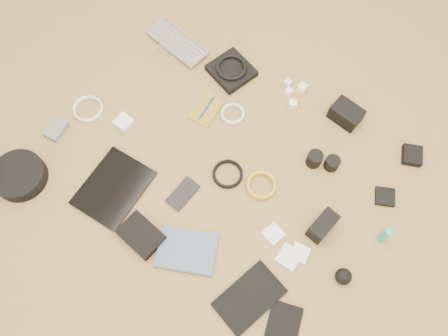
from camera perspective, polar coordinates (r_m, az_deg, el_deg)
The scene contains 33 objects.
laptop at distance 2.01m, azimuth -7.05°, elevation 15.22°, with size 0.30×0.21×0.02m, color #B6B5BA.
headphone_pouch at distance 1.92m, azimuth 0.96°, elevation 12.60°, with size 0.17×0.16×0.03m, color black.
headphones at distance 1.90m, azimuth 0.97°, elevation 13.02°, with size 0.14×0.14×0.02m, color black.
charger_a at distance 1.89m, azimuth 8.49°, elevation 9.84°, with size 0.03×0.03×0.03m, color white.
charger_b at distance 1.91m, azimuth 8.32°, elevation 11.00°, with size 0.03×0.03×0.03m, color white.
charger_c at distance 1.90m, azimuth 10.19°, elevation 10.27°, with size 0.03×0.03×0.03m, color white.
charger_d at distance 1.85m, azimuth 8.97°, elevation 8.26°, with size 0.03×0.03×0.03m, color white.
dslr_camera at distance 1.85m, azimuth 15.66°, elevation 6.81°, with size 0.12×0.09×0.07m, color black.
lens_pouch at distance 1.87m, azimuth 23.35°, elevation 1.53°, with size 0.07×0.08×0.03m, color black.
notebook_olive at distance 1.83m, azimuth -2.28°, elevation 7.71°, with size 0.10×0.15×0.01m, color olive.
pen_blue at distance 1.83m, azimuth -2.29°, elevation 7.83°, with size 0.01×0.01×0.12m, color #122799.
cable_white_a at distance 1.82m, azimuth 1.15°, elevation 6.99°, with size 0.10×0.10×0.01m, color silver.
lens_a at distance 1.73m, azimuth 11.72°, elevation 1.17°, with size 0.06×0.06×0.06m, color black.
lens_b at distance 1.74m, azimuth 13.93°, elevation 0.60°, with size 0.06×0.06×0.05m, color black.
card_reader at distance 1.77m, azimuth 20.28°, elevation -3.54°, with size 0.07×0.07×0.02m, color black.
power_brick at distance 1.83m, azimuth -12.97°, elevation 5.81°, with size 0.06×0.06×0.03m, color white.
cable_white_b at distance 1.91m, azimuth -17.28°, elevation 7.30°, with size 0.12×0.12×0.01m, color silver.
cable_black at distance 1.70m, azimuth 0.48°, elevation -0.86°, with size 0.12×0.12×0.01m, color black.
cable_yellow at distance 1.68m, azimuth 4.88°, elevation -2.33°, with size 0.12×0.12×0.01m, color gold.
flash at distance 1.63m, azimuth 12.76°, elevation -7.37°, with size 0.06×0.11×0.08m, color black.
lens_cleaner at distance 1.68m, azimuth 20.27°, elevation -8.21°, with size 0.03×0.03×0.09m, color #19A5A2.
battery_charger at distance 1.90m, azimuth -21.05°, elevation 4.73°, with size 0.06×0.09×0.03m, color slate.
tablet at distance 1.73m, azimuth -14.21°, elevation -2.53°, with size 0.22×0.28×0.01m, color black.
phone at distance 1.68m, azimuth -5.39°, elevation -3.37°, with size 0.07×0.13×0.01m, color black.
filter_case_left at distance 1.63m, azimuth 6.48°, elevation -8.53°, with size 0.07×0.07×0.01m, color silver.
filter_case_mid at distance 1.62m, azimuth 8.45°, elevation -11.44°, with size 0.08×0.08×0.01m, color silver.
filter_case_right at distance 1.63m, azimuth 9.89°, elevation -10.88°, with size 0.06×0.06×0.01m, color silver.
air_blower at distance 1.62m, azimuth 15.33°, elevation -13.50°, with size 0.06×0.06×0.06m, color black.
headphone_case at distance 1.85m, azimuth -25.15°, elevation -0.90°, with size 0.20×0.20×0.06m, color black.
drive_case at distance 1.63m, azimuth -10.77°, elevation -8.61°, with size 0.15×0.11×0.04m, color black.
paperback at distance 1.59m, azimuth -5.45°, elevation -13.37°, with size 0.15×0.21×0.02m, color #475C79.
notebook_black_a at distance 1.58m, azimuth 3.34°, elevation -16.55°, with size 0.14×0.23×0.02m, color black.
notebook_black_b at distance 1.58m, azimuth 7.67°, elevation -20.04°, with size 0.11×0.17×0.01m, color black.
Camera 1 is at (0.35, -0.58, 1.57)m, focal length 35.00 mm.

